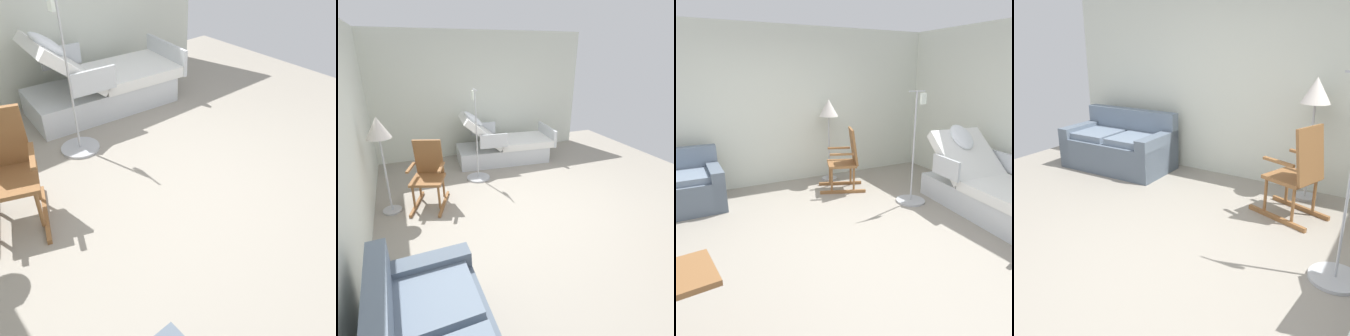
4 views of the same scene
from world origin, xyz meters
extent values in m
plane|color=gray|center=(0.00, 0.00, 0.00)|extent=(7.31, 7.31, 0.00)
cube|color=silver|center=(0.00, 2.43, 1.35)|extent=(6.05, 0.10, 2.70)
cube|color=silver|center=(2.98, 0.00, 1.35)|extent=(0.10, 4.95, 2.70)
cube|color=silver|center=(2.21, -0.24, 0.17)|extent=(1.05, 2.00, 0.35)
cube|color=white|center=(2.17, -0.71, 0.42)|extent=(1.01, 1.23, 0.14)
cube|color=white|center=(2.26, 0.23, 0.72)|extent=(0.98, 0.90, 0.71)
ellipsoid|color=white|center=(2.27, 0.38, 0.98)|extent=(0.38, 0.49, 0.41)
cube|color=silver|center=(1.74, 0.12, 0.63)|extent=(0.09, 0.56, 0.28)
cube|color=silver|center=(2.74, 0.02, 0.63)|extent=(0.09, 0.56, 0.28)
cube|color=silver|center=(2.11, -1.30, 0.53)|extent=(0.95, 0.14, 0.36)
cylinder|color=black|center=(1.93, 0.59, 0.05)|extent=(0.10, 0.10, 0.10)
cylinder|color=black|center=(2.65, 0.53, 0.05)|extent=(0.10, 0.10, 0.10)
cylinder|color=black|center=(1.78, -1.00, 0.05)|extent=(0.10, 0.10, 0.10)
cylinder|color=black|center=(2.50, -1.06, 0.05)|extent=(0.10, 0.10, 0.10)
cube|color=slate|center=(-1.55, 1.76, 0.49)|extent=(0.69, 0.66, 0.10)
cube|color=slate|center=(-1.21, 1.81, 0.30)|extent=(0.20, 0.85, 0.60)
cube|color=brown|center=(0.85, 1.74, 0.03)|extent=(0.73, 0.30, 0.05)
cube|color=brown|center=(0.70, 1.33, 0.03)|extent=(0.73, 0.30, 0.05)
cylinder|color=brown|center=(0.54, 1.42, 0.25)|extent=(0.04, 0.04, 0.40)
cylinder|color=brown|center=(0.67, 1.78, 0.25)|extent=(0.04, 0.04, 0.40)
cylinder|color=brown|center=(0.88, 1.29, 0.25)|extent=(0.04, 0.04, 0.40)
cylinder|color=brown|center=(1.02, 1.65, 0.25)|extent=(0.04, 0.04, 0.40)
cube|color=brown|center=(0.78, 1.54, 0.45)|extent=(0.60, 0.61, 0.04)
cube|color=brown|center=(0.97, 1.47, 0.75)|extent=(0.26, 0.45, 0.60)
cube|color=brown|center=(0.68, 1.33, 0.67)|extent=(0.38, 0.17, 0.03)
cube|color=brown|center=(0.84, 1.76, 0.67)|extent=(0.38, 0.17, 0.03)
cylinder|color=#B2B5BA|center=(0.81, 2.11, 0.01)|extent=(0.28, 0.28, 0.03)
cylinder|color=#B2B5BA|center=(0.81, 2.11, 0.60)|extent=(0.03, 0.03, 1.15)
cone|color=silver|center=(0.81, 2.11, 1.33)|extent=(0.34, 0.34, 0.30)
cylinder|color=#B2B5BA|center=(1.48, 0.54, 0.01)|extent=(0.44, 0.44, 0.03)
cylinder|color=#B2B5BA|center=(1.48, 0.54, 0.85)|extent=(0.02, 0.02, 1.65)
cube|color=#B2B5BA|center=(1.48, 0.54, 1.68)|extent=(0.28, 0.02, 0.02)
cube|color=white|center=(1.60, 0.54, 1.57)|extent=(0.09, 0.04, 0.16)
camera|label=1|loc=(-1.90, 2.08, 2.35)|focal=39.32mm
camera|label=2|loc=(-3.30, 1.83, 2.32)|focal=29.78mm
camera|label=3|loc=(-1.58, -3.21, 1.95)|focal=34.82mm
camera|label=4|loc=(1.81, -2.43, 1.92)|focal=40.88mm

